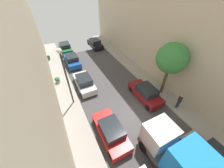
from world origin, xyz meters
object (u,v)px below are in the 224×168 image
(pedestrian, at_px, (179,101))
(parked_car_left_2, at_px, (111,131))
(parked_car_left_3, at_px, (84,82))
(parked_car_right_2, at_px, (146,93))
(street_tree_1, at_px, (172,59))
(lamp_post, at_px, (65,71))
(parked_car_left_4, at_px, (72,60))
(parked_car_right_1, at_px, (213,159))
(parked_car_left_5, at_px, (65,48))
(potted_plant_1, at_px, (57,80))
(parked_car_right_3, at_px, (95,44))
(potted_plant_2, at_px, (49,57))

(pedestrian, bearing_deg, parked_car_left_2, 177.29)
(parked_car_left_3, height_order, parked_car_right_2, same)
(street_tree_1, bearing_deg, lamp_post, 162.46)
(parked_car_left_2, distance_m, street_tree_1, 8.76)
(parked_car_left_3, relative_size, parked_car_left_4, 1.00)
(parked_car_right_1, relative_size, street_tree_1, 0.72)
(parked_car_left_5, relative_size, potted_plant_1, 5.08)
(parked_car_left_5, bearing_deg, pedestrian, -68.22)
(parked_car_left_4, distance_m, lamp_post, 8.87)
(pedestrian, bearing_deg, lamp_post, 149.30)
(parked_car_right_2, bearing_deg, parked_car_right_3, 90.00)
(potted_plant_2, bearing_deg, pedestrian, -57.52)
(parked_car_left_2, xyz_separation_m, potted_plant_2, (-3.09, 16.11, -0.14))
(parked_car_left_2, xyz_separation_m, lamp_post, (-1.90, 5.17, 3.39))
(parked_car_right_3, height_order, potted_plant_2, parked_car_right_3)
(parked_car_left_3, height_order, parked_car_left_4, same)
(parked_car_right_1, xyz_separation_m, potted_plant_2, (-8.49, 21.25, -0.14))
(parked_car_left_4, xyz_separation_m, potted_plant_1, (-2.81, -3.77, -0.14))
(parked_car_left_3, relative_size, street_tree_1, 0.72)
(parked_car_left_5, bearing_deg, parked_car_left_4, -90.00)
(parked_car_left_5, relative_size, parked_car_right_2, 1.00)
(potted_plant_2, bearing_deg, street_tree_1, -52.50)
(lamp_post, bearing_deg, parked_car_left_3, 45.99)
(pedestrian, relative_size, potted_plant_1, 2.08)
(street_tree_1, height_order, potted_plant_1, street_tree_1)
(parked_car_right_3, relative_size, potted_plant_2, 5.52)
(parked_car_left_4, relative_size, parked_car_right_2, 1.00)
(parked_car_left_2, bearing_deg, potted_plant_2, 100.84)
(parked_car_left_5, height_order, potted_plant_2, parked_car_left_5)
(parked_car_left_2, height_order, parked_car_right_1, same)
(parked_car_right_1, relative_size, pedestrian, 2.44)
(parked_car_left_4, bearing_deg, parked_car_left_5, 90.00)
(parked_car_right_2, xyz_separation_m, street_tree_1, (2.22, -0.17, 3.74))
(parked_car_left_2, bearing_deg, street_tree_1, 15.81)
(street_tree_1, relative_size, potted_plant_1, 7.07)
(potted_plant_2, bearing_deg, parked_car_right_1, -68.23)
(parked_car_left_3, bearing_deg, pedestrian, -45.36)
(street_tree_1, bearing_deg, pedestrian, -95.26)
(parked_car_left_4, bearing_deg, parked_car_right_1, -73.54)
(parked_car_left_3, distance_m, parked_car_right_2, 7.23)
(potted_plant_1, height_order, potted_plant_2, potted_plant_1)
(parked_car_left_4, height_order, pedestrian, pedestrian)
(parked_car_right_2, bearing_deg, parked_car_left_3, 138.33)
(parked_car_right_2, distance_m, street_tree_1, 4.35)
(pedestrian, bearing_deg, parked_car_left_3, 134.64)
(parked_car_left_3, bearing_deg, parked_car_left_4, 90.00)
(parked_car_right_1, height_order, parked_car_right_2, same)
(street_tree_1, distance_m, potted_plant_2, 18.01)
(parked_car_right_2, bearing_deg, street_tree_1, -4.35)
(parked_car_left_3, xyz_separation_m, parked_car_right_3, (5.40, 10.32, 0.00))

